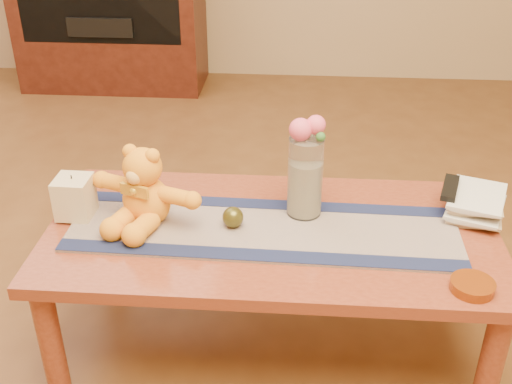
# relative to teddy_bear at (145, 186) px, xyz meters

# --- Properties ---
(floor) EXTENTS (5.50, 5.50, 0.00)m
(floor) POSITION_rel_teddy_bear_xyz_m (0.39, -0.02, -0.58)
(floor) COLOR #5A3619
(floor) RESTS_ON ground
(coffee_table_top) EXTENTS (1.40, 0.70, 0.04)m
(coffee_table_top) POSITION_rel_teddy_bear_xyz_m (0.39, -0.02, -0.15)
(coffee_table_top) COLOR maroon
(coffee_table_top) RESTS_ON floor
(table_leg_fl) EXTENTS (0.07, 0.07, 0.41)m
(table_leg_fl) POSITION_rel_teddy_bear_xyz_m (-0.25, -0.31, -0.37)
(table_leg_fl) COLOR maroon
(table_leg_fl) RESTS_ON floor
(table_leg_fr) EXTENTS (0.07, 0.07, 0.41)m
(table_leg_fr) POSITION_rel_teddy_bear_xyz_m (1.03, -0.31, -0.37)
(table_leg_fr) COLOR maroon
(table_leg_fr) RESTS_ON floor
(table_leg_bl) EXTENTS (0.07, 0.07, 0.41)m
(table_leg_bl) POSITION_rel_teddy_bear_xyz_m (-0.25, 0.27, -0.37)
(table_leg_bl) COLOR maroon
(table_leg_bl) RESTS_ON floor
(table_leg_br) EXTENTS (0.07, 0.07, 0.41)m
(table_leg_br) POSITION_rel_teddy_bear_xyz_m (1.03, 0.27, -0.37)
(table_leg_br) COLOR maroon
(table_leg_br) RESTS_ON floor
(persian_runner) EXTENTS (1.21, 0.37, 0.01)m
(persian_runner) POSITION_rel_teddy_bear_xyz_m (0.37, -0.03, -0.12)
(persian_runner) COLOR #1B204D
(persian_runner) RESTS_ON coffee_table_top
(runner_border_near) EXTENTS (1.20, 0.08, 0.00)m
(runner_border_near) POSITION_rel_teddy_bear_xyz_m (0.36, -0.17, -0.12)
(runner_border_near) COLOR #161D43
(runner_border_near) RESTS_ON persian_runner
(runner_border_far) EXTENTS (1.20, 0.08, 0.00)m
(runner_border_far) POSITION_rel_teddy_bear_xyz_m (0.37, 0.12, -0.12)
(runner_border_far) COLOR #161D43
(runner_border_far) RESTS_ON persian_runner
(teddy_bear) EXTENTS (0.43, 0.39, 0.24)m
(teddy_bear) POSITION_rel_teddy_bear_xyz_m (0.00, 0.00, 0.00)
(teddy_bear) COLOR orange
(teddy_bear) RESTS_ON persian_runner
(pillar_candle) EXTENTS (0.11, 0.11, 0.13)m
(pillar_candle) POSITION_rel_teddy_bear_xyz_m (-0.23, 0.01, -0.05)
(pillar_candle) COLOR beige
(pillar_candle) RESTS_ON persian_runner
(candle_wick) EXTENTS (0.00, 0.00, 0.01)m
(candle_wick) POSITION_rel_teddy_bear_xyz_m (-0.23, 0.01, 0.02)
(candle_wick) COLOR black
(candle_wick) RESTS_ON pillar_candle
(glass_vase) EXTENTS (0.11, 0.11, 0.26)m
(glass_vase) POSITION_rel_teddy_bear_xyz_m (0.49, 0.07, 0.01)
(glass_vase) COLOR silver
(glass_vase) RESTS_ON persian_runner
(potpourri_fill) EXTENTS (0.09, 0.09, 0.18)m
(potpourri_fill) POSITION_rel_teddy_bear_xyz_m (0.49, 0.07, -0.03)
(potpourri_fill) COLOR beige
(potpourri_fill) RESTS_ON glass_vase
(rose_left) EXTENTS (0.07, 0.07, 0.07)m
(rose_left) POSITION_rel_teddy_bear_xyz_m (0.47, 0.06, 0.18)
(rose_left) COLOR #E55075
(rose_left) RESTS_ON glass_vase
(rose_right) EXTENTS (0.06, 0.06, 0.06)m
(rose_right) POSITION_rel_teddy_bear_xyz_m (0.52, 0.08, 0.19)
(rose_right) COLOR #E55075
(rose_right) RESTS_ON glass_vase
(blue_flower_back) EXTENTS (0.04, 0.04, 0.04)m
(blue_flower_back) POSITION_rel_teddy_bear_xyz_m (0.50, 0.11, 0.17)
(blue_flower_back) COLOR #4E68AB
(blue_flower_back) RESTS_ON glass_vase
(blue_flower_side) EXTENTS (0.04, 0.04, 0.04)m
(blue_flower_side) POSITION_rel_teddy_bear_xyz_m (0.46, 0.09, 0.16)
(blue_flower_side) COLOR #4E68AB
(blue_flower_side) RESTS_ON glass_vase
(leaf_sprig) EXTENTS (0.03, 0.03, 0.03)m
(leaf_sprig) POSITION_rel_teddy_bear_xyz_m (0.53, 0.05, 0.16)
(leaf_sprig) COLOR #33662D
(leaf_sprig) RESTS_ON glass_vase
(bronze_ball) EXTENTS (0.08, 0.08, 0.07)m
(bronze_ball) POSITION_rel_teddy_bear_xyz_m (0.27, -0.02, -0.09)
(bronze_ball) COLOR #454117
(bronze_ball) RESTS_ON persian_runner
(book_bottom) EXTENTS (0.21, 0.26, 0.02)m
(book_bottom) POSITION_rel_teddy_bear_xyz_m (0.96, 0.14, -0.12)
(book_bottom) COLOR beige
(book_bottom) RESTS_ON coffee_table_top
(book_lower) EXTENTS (0.23, 0.27, 0.02)m
(book_lower) POSITION_rel_teddy_bear_xyz_m (0.96, 0.14, -0.10)
(book_lower) COLOR beige
(book_lower) RESTS_ON book_bottom
(book_upper) EXTENTS (0.20, 0.25, 0.02)m
(book_upper) POSITION_rel_teddy_bear_xyz_m (0.95, 0.15, -0.08)
(book_upper) COLOR beige
(book_upper) RESTS_ON book_lower
(book_top) EXTENTS (0.23, 0.27, 0.02)m
(book_top) POSITION_rel_teddy_bear_xyz_m (0.96, 0.14, -0.06)
(book_top) COLOR beige
(book_top) RESTS_ON book_upper
(tv_remote) EXTENTS (0.09, 0.17, 0.02)m
(tv_remote) POSITION_rel_teddy_bear_xyz_m (0.95, 0.13, -0.04)
(tv_remote) COLOR black
(tv_remote) RESTS_ON book_top
(amber_dish) EXTENTS (0.13, 0.13, 0.03)m
(amber_dish) POSITION_rel_teddy_bear_xyz_m (0.95, -0.28, -0.11)
(amber_dish) COLOR #BF5914
(amber_dish) RESTS_ON coffee_table_top
(media_cabinet) EXTENTS (1.20, 0.50, 1.10)m
(media_cabinet) POSITION_rel_teddy_bear_xyz_m (-0.81, 2.46, -0.03)
(media_cabinet) COLOR black
(media_cabinet) RESTS_ON floor
(stereo_lower) EXTENTS (0.42, 0.28, 0.12)m
(stereo_lower) POSITION_rel_teddy_bear_xyz_m (-0.81, 2.33, -0.12)
(stereo_lower) COLOR black
(stereo_lower) RESTS_ON media_cabinet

